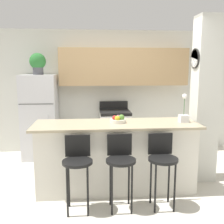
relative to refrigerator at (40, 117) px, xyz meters
The scene contains 13 objects.
ground_plane 2.22m from the refrigerator, 48.94° to the right, with size 14.00×14.00×0.00m, color beige.
wall_back 1.67m from the refrigerator, 11.79° to the left, with size 5.60×0.38×2.55m.
pillar_right 3.09m from the refrigerator, 25.26° to the right, with size 0.38×0.32×2.55m.
counter_bar 2.08m from the refrigerator, 48.94° to the right, with size 2.35×0.75×0.99m.
refrigerator is the anchor object (origin of this frame).
stove_range 1.54m from the refrigerator, ahead, with size 0.60×0.63×1.07m.
bar_stool_left 2.26m from the refrigerator, 68.71° to the right, with size 0.37×0.37×0.94m.
bar_stool_mid 2.51m from the refrigerator, 57.25° to the right, with size 0.37×0.37×0.94m.
bar_stool_right 2.83m from the refrigerator, 48.12° to the right, with size 0.37×0.37×0.94m.
potted_plant_on_fridge 1.05m from the refrigerator, 116.24° to the left, with size 0.31×0.31×0.41m.
orchid_vase 2.83m from the refrigerator, 33.79° to the right, with size 0.13×0.13×0.42m.
fruit_bowl 2.07m from the refrigerator, 47.69° to the right, with size 0.23×0.23×0.12m.
trash_bin 0.87m from the refrigerator, 23.03° to the right, with size 0.28×0.28×0.38m.
Camera 1 is at (-0.38, -3.65, 1.77)m, focal length 42.00 mm.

